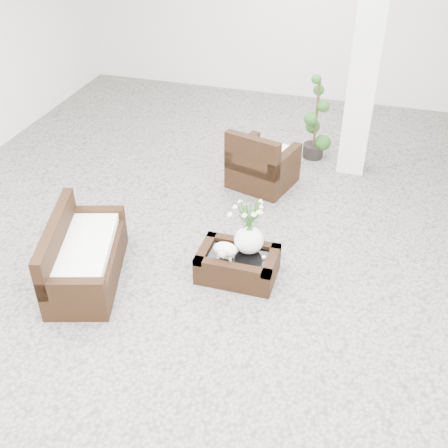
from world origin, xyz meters
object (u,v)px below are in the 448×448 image
(coffee_table, at_px, (238,265))
(loveseat, at_px, (85,251))
(armchair, at_px, (263,157))
(topiary, at_px, (316,118))

(coffee_table, relative_size, loveseat, 0.61)
(armchair, relative_size, topiary, 0.66)
(coffee_table, relative_size, topiary, 0.67)
(armchair, distance_m, topiary, 1.24)
(coffee_table, height_order, armchair, armchair)
(coffee_table, distance_m, topiary, 3.28)
(armchair, xyz_separation_m, loveseat, (-1.45, -2.69, -0.05))
(coffee_table, bearing_deg, armchair, 95.63)
(loveseat, bearing_deg, armchair, -45.11)
(coffee_table, xyz_separation_m, loveseat, (-1.66, -0.53, 0.24))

